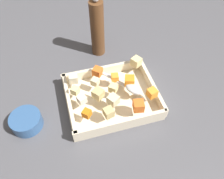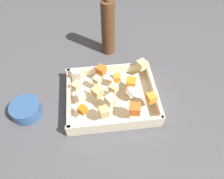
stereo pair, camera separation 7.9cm
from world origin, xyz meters
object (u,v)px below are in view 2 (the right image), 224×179
object	(u,v)px
serving_spoon	(131,89)
small_prep_bowl	(26,110)
pepper_mill	(108,28)
baking_dish	(112,98)

from	to	relation	value
serving_spoon	small_prep_bowl	xyz separation A→B (m)	(-0.36, -0.01, -0.04)
pepper_mill	serving_spoon	bearing A→B (deg)	-80.23
small_prep_bowl	serving_spoon	bearing A→B (deg)	2.05
serving_spoon	small_prep_bowl	world-z (taller)	serving_spoon
baking_dish	small_prep_bowl	size ratio (longest dim) A/B	3.04
serving_spoon	pepper_mill	xyz separation A→B (m)	(-0.05, 0.28, 0.06)
serving_spoon	pepper_mill	bearing A→B (deg)	-27.21
pepper_mill	small_prep_bowl	bearing A→B (deg)	-137.34
baking_dish	pepper_mill	bearing A→B (deg)	86.52
serving_spoon	pepper_mill	distance (m)	0.29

